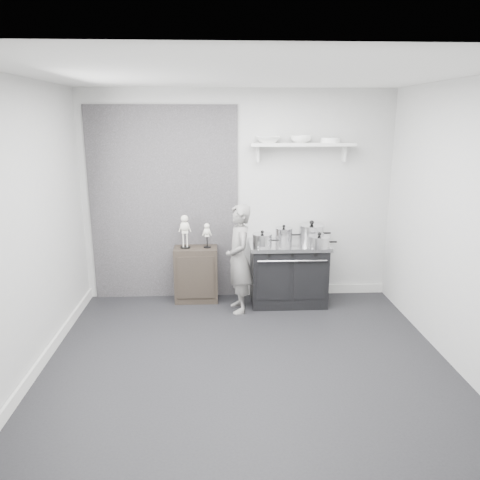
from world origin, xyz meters
name	(u,v)px	position (x,y,z in m)	size (l,w,h in m)	color
ground	(246,360)	(0.00, 0.00, 0.00)	(4.00, 4.00, 0.00)	black
room_shell	(236,195)	(-0.09, 0.15, 1.64)	(4.02, 3.62, 2.71)	#BCBCB9
wall_shelf	(302,145)	(0.80, 1.68, 2.01)	(1.30, 0.26, 0.24)	silver
stove	(288,273)	(0.63, 1.48, 0.40)	(1.00, 0.62, 0.80)	black
side_cabinet	(196,274)	(-0.55, 1.61, 0.36)	(0.56, 0.32, 0.72)	black
child	(239,259)	(-0.01, 1.25, 0.67)	(0.49, 0.32, 1.35)	slate
pot_front_left	(262,240)	(0.28, 1.36, 0.88)	(0.33, 0.24, 0.20)	silver
pot_back_left	(284,234)	(0.58, 1.59, 0.89)	(0.31, 0.23, 0.21)	silver
pot_back_right	(311,233)	(0.94, 1.59, 0.91)	(0.42, 0.33, 0.27)	silver
pot_front_right	(319,241)	(0.97, 1.27, 0.87)	(0.36, 0.27, 0.19)	silver
skeleton_full	(185,229)	(-0.68, 1.61, 0.97)	(0.14, 0.09, 0.50)	silver
skeleton_torso	(207,234)	(-0.40, 1.61, 0.90)	(0.10, 0.07, 0.37)	silver
bowl_large	(268,139)	(0.37, 1.67, 2.08)	(0.32, 0.32, 0.08)	white
bowl_small	(301,139)	(0.78, 1.67, 2.08)	(0.27, 0.27, 0.08)	white
plate_stack	(330,140)	(1.15, 1.67, 2.07)	(0.24, 0.24, 0.06)	white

